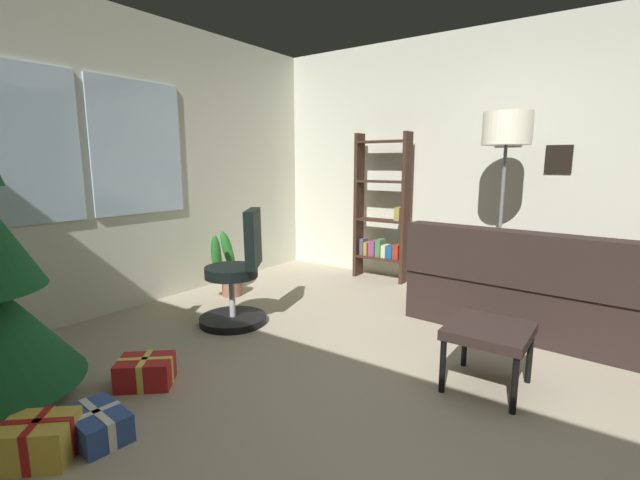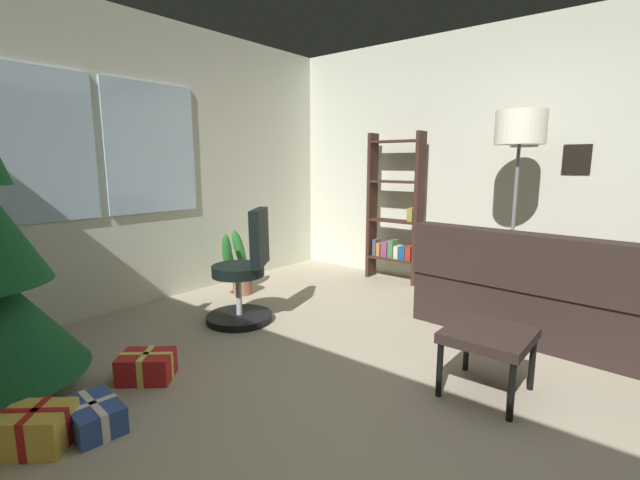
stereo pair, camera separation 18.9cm
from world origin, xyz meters
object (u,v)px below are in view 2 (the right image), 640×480
object	(u,v)px
couch	(570,297)
gift_box_gold	(37,429)
bookshelf	(395,216)
floor_lamp	(520,139)
potted_plant	(237,264)
gift_box_red	(147,366)
footstool	(488,339)
office_chair	(245,279)
gift_box_blue	(94,416)

from	to	relation	value
couch	gift_box_gold	xyz separation A→B (m)	(-3.21, 1.68, -0.20)
bookshelf	floor_lamp	world-z (taller)	floor_lamp
bookshelf	potted_plant	size ratio (longest dim) A/B	2.52
gift_box_red	bookshelf	xyz separation A→B (m)	(3.06, -0.01, 0.66)
footstool	gift_box_red	bearing A→B (deg)	124.57
office_chair	floor_lamp	distance (m)	2.61
floor_lamp	potted_plant	size ratio (longest dim) A/B	2.67
footstool	bookshelf	world-z (taller)	bookshelf
footstool	potted_plant	distance (m)	2.74
gift_box_blue	office_chair	world-z (taller)	office_chair
gift_box_red	bookshelf	world-z (taller)	bookshelf
gift_box_blue	floor_lamp	world-z (taller)	floor_lamp
gift_box_red	office_chair	world-z (taller)	office_chair
couch	potted_plant	world-z (taller)	couch
gift_box_red	office_chair	size ratio (longest dim) A/B	0.40
gift_box_gold	floor_lamp	bearing A→B (deg)	-19.09
couch	floor_lamp	distance (m)	1.36
gift_box_red	couch	bearing A→B (deg)	-36.99
gift_box_red	gift_box_blue	distance (m)	0.53
gift_box_blue	bookshelf	size ratio (longest dim) A/B	0.21
couch	floor_lamp	xyz separation A→B (m)	(0.17, 0.51, 1.24)
floor_lamp	potted_plant	xyz separation A→B (m)	(-1.10, 2.39, -1.23)
potted_plant	gift_box_blue	bearing A→B (deg)	-147.95
bookshelf	potted_plant	distance (m)	1.84
bookshelf	gift_box_red	bearing A→B (deg)	179.80
couch	bookshelf	bearing A→B (deg)	74.07
office_chair	floor_lamp	bearing A→B (deg)	-46.07
footstool	bookshelf	xyz separation A→B (m)	(1.89, 1.70, 0.41)
office_chair	gift_box_gold	bearing A→B (deg)	-163.83
footstool	gift_box_red	distance (m)	2.09
gift_box_red	bookshelf	bearing A→B (deg)	-0.20
floor_lamp	potted_plant	bearing A→B (deg)	114.75
gift_box_blue	footstool	bearing A→B (deg)	-41.34
office_chair	bookshelf	world-z (taller)	bookshelf
gift_box_red	potted_plant	bearing A→B (deg)	32.12
footstool	potted_plant	size ratio (longest dim) A/B	0.72
potted_plant	bookshelf	bearing A→B (deg)	-34.60
footstool	potted_plant	world-z (taller)	potted_plant
gift_box_gold	floor_lamp	distance (m)	3.86
gift_box_blue	office_chair	xyz separation A→B (m)	(1.53, 0.57, 0.31)
office_chair	bookshelf	xyz separation A→B (m)	(1.99, -0.30, 0.37)
footstool	office_chair	xyz separation A→B (m)	(-0.10, 2.00, 0.04)
gift_box_red	floor_lamp	world-z (taller)	floor_lamp
gift_box_gold	gift_box_red	bearing A→B (deg)	17.56
gift_box_gold	office_chair	bearing A→B (deg)	16.17
couch	footstool	world-z (taller)	couch
gift_box_gold	potted_plant	distance (m)	2.60
gift_box_blue	floor_lamp	bearing A→B (deg)	-19.42
gift_box_red	bookshelf	size ratio (longest dim) A/B	0.23
bookshelf	floor_lamp	xyz separation A→B (m)	(-0.37, -1.38, 0.79)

